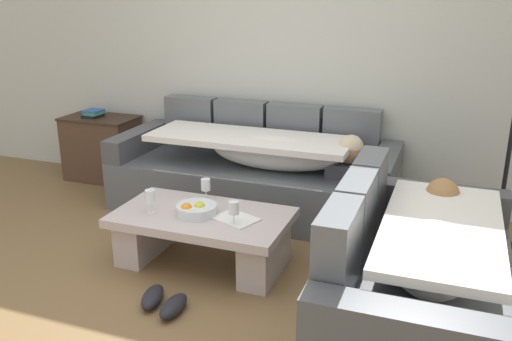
{
  "coord_description": "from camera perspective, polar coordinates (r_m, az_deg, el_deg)",
  "views": [
    {
      "loc": [
        1.43,
        -2.58,
        1.85
      ],
      "look_at": [
        0.07,
        1.07,
        0.55
      ],
      "focal_mm": 38.51,
      "sensor_mm": 36.0,
      "label": 1
    }
  ],
  "objects": [
    {
      "name": "floor_lamp",
      "position": [
        4.17,
        24.79,
        6.63
      ],
      "size": [
        0.33,
        0.31,
        1.95
      ],
      "color": "black",
      "rests_on": "ground_plane"
    },
    {
      "name": "ground_plane",
      "position": [
        3.48,
        -7.54,
        -13.82
      ],
      "size": [
        14.0,
        14.0,
        0.0
      ],
      "primitive_type": "plane",
      "color": "brown"
    },
    {
      "name": "fruit_bowl",
      "position": [
        3.76,
        -6.25,
        -4.04
      ],
      "size": [
        0.28,
        0.28,
        0.1
      ],
      "color": "silver",
      "rests_on": "coffee_table"
    },
    {
      "name": "wine_glass_near_left",
      "position": [
        3.81,
        -10.94,
        -2.72
      ],
      "size": [
        0.07,
        0.07,
        0.17
      ],
      "color": "silver",
      "rests_on": "coffee_table"
    },
    {
      "name": "wine_glass_near_right",
      "position": [
        3.55,
        -2.32,
        -3.98
      ],
      "size": [
        0.07,
        0.07,
        0.17
      ],
      "color": "silver",
      "rests_on": "coffee_table"
    },
    {
      "name": "couch_along_wall",
      "position": [
        4.73,
        0.2,
        -0.31
      ],
      "size": [
        2.4,
        0.92,
        0.88
      ],
      "color": "#565A5F",
      "rests_on": "ground_plane"
    },
    {
      "name": "coffee_table",
      "position": [
        3.85,
        -5.57,
        -6.4
      ],
      "size": [
        1.2,
        0.68,
        0.38
      ],
      "color": "#BBACA9",
      "rests_on": "ground_plane"
    },
    {
      "name": "side_cabinet",
      "position": [
        5.73,
        -15.68,
        2.26
      ],
      "size": [
        0.72,
        0.44,
        0.64
      ],
      "color": "#4A3223",
      "rests_on": "ground_plane"
    },
    {
      "name": "pair_of_shoes",
      "position": [
        3.46,
        -9.64,
        -13.27
      ],
      "size": [
        0.32,
        0.33,
        0.09
      ],
      "color": "black",
      "rests_on": "ground_plane"
    },
    {
      "name": "couch_near_window",
      "position": [
        3.18,
        16.48,
        -10.89
      ],
      "size": [
        0.92,
        1.74,
        0.88
      ],
      "rotation": [
        0.0,
        0.0,
        1.57
      ],
      "color": "#565A5F",
      "rests_on": "ground_plane"
    },
    {
      "name": "book_stack_on_cabinet",
      "position": [
        5.68,
        -16.52,
        5.71
      ],
      "size": [
        0.17,
        0.21,
        0.07
      ],
      "color": "black",
      "rests_on": "side_cabinet"
    },
    {
      "name": "wine_glass_far_back",
      "position": [
        3.97,
        -5.25,
        -1.57
      ],
      "size": [
        0.07,
        0.07,
        0.17
      ],
      "color": "silver",
      "rests_on": "coffee_table"
    },
    {
      "name": "open_magazine",
      "position": [
        3.68,
        -2.11,
        -5.03
      ],
      "size": [
        0.34,
        0.3,
        0.01
      ],
      "primitive_type": "cube",
      "rotation": [
        0.0,
        0.0,
        -0.37
      ],
      "color": "white",
      "rests_on": "coffee_table"
    },
    {
      "name": "back_wall",
      "position": [
        4.97,
        3.62,
        12.62
      ],
      "size": [
        9.0,
        0.1,
        2.7
      ],
      "primitive_type": "cube",
      "color": "#B9BCB2",
      "rests_on": "ground_plane"
    }
  ]
}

